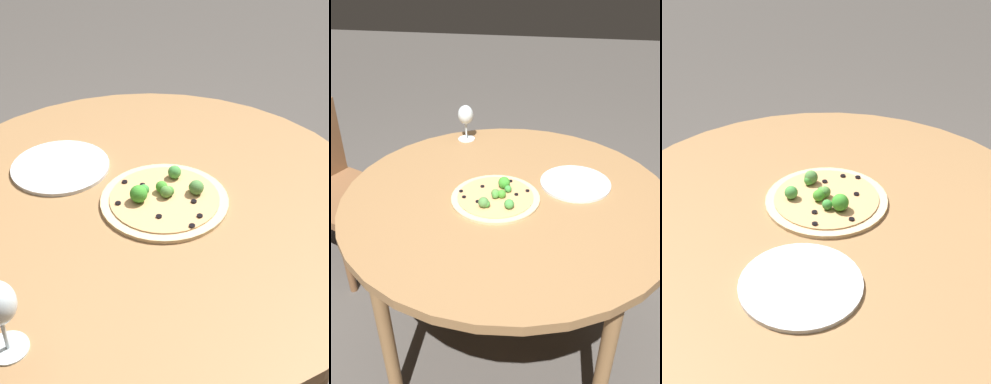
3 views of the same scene
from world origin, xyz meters
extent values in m
plane|color=#4C4742|center=(0.00, 0.00, 0.00)|extent=(12.00, 12.00, 0.00)
cylinder|color=olive|center=(0.00, 0.00, 0.71)|extent=(1.18, 1.18, 0.03)
cylinder|color=olive|center=(0.36, 0.36, 0.35)|extent=(0.05, 0.05, 0.69)
cylinder|color=#DBBC89|center=(0.03, -0.04, 0.73)|extent=(0.31, 0.31, 0.01)
cylinder|color=tan|center=(0.03, -0.04, 0.74)|extent=(0.27, 0.27, 0.00)
sphere|color=green|center=(0.00, 0.00, 0.75)|extent=(0.03, 0.03, 0.03)
sphere|color=#468A36|center=(0.05, -0.04, 0.75)|extent=(0.02, 0.02, 0.02)
sphere|color=#43942D|center=(0.04, -0.02, 0.76)|extent=(0.03, 0.03, 0.03)
sphere|color=#409139|center=(0.11, -0.06, 0.75)|extent=(0.03, 0.03, 0.03)
sphere|color=#4B823E|center=(0.11, -0.07, 0.76)|extent=(0.04, 0.04, 0.04)
sphere|color=green|center=(-0.03, -0.02, 0.76)|extent=(0.04, 0.04, 0.04)
sphere|color=#469441|center=(0.10, 0.02, 0.76)|extent=(0.03, 0.03, 0.03)
sphere|color=#4F883A|center=(0.04, -0.04, 0.76)|extent=(0.03, 0.03, 0.03)
cylinder|color=black|center=(-0.07, 0.00, 0.74)|extent=(0.01, 0.01, 0.00)
cylinder|color=black|center=(0.08, -0.09, 0.74)|extent=(0.01, 0.01, 0.00)
cylinder|color=black|center=(0.05, -0.04, 0.74)|extent=(0.01, 0.01, 0.00)
cylinder|color=black|center=(-0.02, 0.07, 0.74)|extent=(0.01, 0.01, 0.00)
cylinder|color=black|center=(0.06, -0.15, 0.74)|extent=(0.01, 0.01, 0.00)
cylinder|color=black|center=(-0.02, -0.10, 0.74)|extent=(0.01, 0.01, 0.00)
cylinder|color=black|center=(0.02, -0.16, 0.74)|extent=(0.01, 0.01, 0.00)
cylinder|color=black|center=(0.01, 0.03, 0.74)|extent=(0.01, 0.01, 0.00)
cylinder|color=silver|center=(-0.44, -0.25, 0.73)|extent=(0.07, 0.07, 0.00)
cylinder|color=silver|center=(-0.44, -0.25, 0.77)|extent=(0.01, 0.01, 0.07)
cylinder|color=silver|center=(-0.11, 0.24, 0.73)|extent=(0.26, 0.26, 0.01)
camera|label=1|loc=(-0.54, -0.90, 1.51)|focal=50.00mm
camera|label=2|loc=(1.27, 0.16, 1.54)|focal=40.00mm
camera|label=3|loc=(-0.65, 0.85, 1.49)|focal=50.00mm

